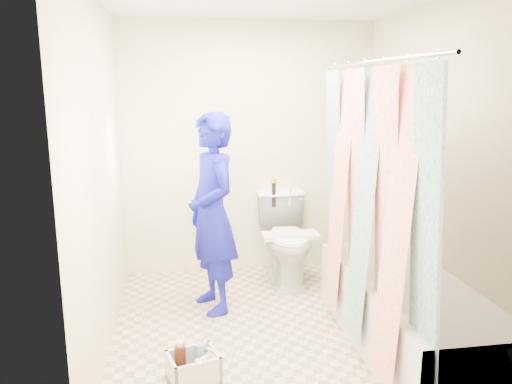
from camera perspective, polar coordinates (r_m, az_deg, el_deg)
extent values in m
plane|color=#C1B188|center=(3.93, 2.10, -15.27)|extent=(2.60, 2.60, 0.00)
cube|color=beige|center=(4.81, -0.80, 4.87)|extent=(2.40, 0.02, 2.40)
cube|color=beige|center=(2.31, 8.58, -3.31)|extent=(2.40, 0.02, 2.40)
cube|color=beige|center=(3.51, -17.33, 1.59)|extent=(0.02, 2.60, 2.40)
cube|color=beige|center=(3.96, 19.57, 2.57)|extent=(0.02, 2.60, 2.40)
cube|color=silver|center=(3.71, 16.81, -13.25)|extent=(0.70, 1.75, 0.50)
cube|color=white|center=(3.63, 17.01, -10.25)|extent=(0.58, 1.63, 0.06)
cylinder|color=silver|center=(3.23, 13.27, 14.31)|extent=(0.02, 1.90, 0.02)
cube|color=white|center=(3.33, 12.49, -1.89)|extent=(0.06, 1.75, 1.80)
imported|color=white|center=(4.67, 3.57, -5.33)|extent=(0.46, 0.81, 0.82)
cube|color=white|center=(4.52, 3.94, -4.97)|extent=(0.50, 0.22, 0.04)
cylinder|color=black|center=(4.76, 2.05, -0.27)|extent=(0.04, 0.04, 0.24)
cylinder|color=#C58717|center=(4.73, 2.06, 1.28)|extent=(0.07, 0.07, 0.03)
cylinder|color=silver|center=(4.80, 3.84, -0.46)|extent=(0.03, 0.03, 0.20)
imported|color=#0F279A|center=(3.99, -5.05, -2.50)|extent=(0.55, 0.68, 1.61)
cube|color=silver|center=(3.35, -7.13, -20.34)|extent=(0.35, 0.31, 0.03)
cube|color=silver|center=(3.28, -9.64, -19.66)|extent=(0.08, 0.24, 0.18)
cube|color=silver|center=(3.35, -4.76, -18.81)|extent=(0.08, 0.24, 0.18)
cube|color=silver|center=(3.22, -6.55, -20.20)|extent=(0.29, 0.10, 0.18)
cube|color=silver|center=(3.40, -7.75, -18.34)|extent=(0.29, 0.10, 0.18)
cylinder|color=#3A170B|center=(3.31, -8.62, -18.53)|extent=(0.07, 0.07, 0.20)
cylinder|color=silver|center=(3.35, -6.43, -18.21)|extent=(0.06, 0.06, 0.18)
cylinder|color=beige|center=(3.28, -6.54, -19.54)|extent=(0.04, 0.04, 0.13)
cylinder|color=#3A170B|center=(3.26, -8.07, -20.42)|extent=(0.06, 0.06, 0.06)
cylinder|color=gold|center=(3.25, -8.09, -19.89)|extent=(0.06, 0.06, 0.01)
imported|color=silver|center=(3.29, -5.39, -18.77)|extent=(0.12, 0.12, 0.19)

